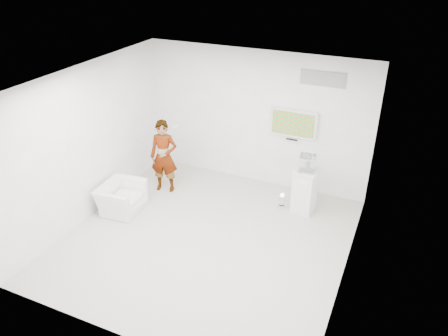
# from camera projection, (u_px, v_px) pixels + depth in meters

# --- Properties ---
(room) EXTENTS (5.01, 5.01, 3.00)m
(room) POSITION_uv_depth(u_px,v_px,m) (205.00, 168.00, 7.44)
(room) COLOR #B3ADA4
(room) RESTS_ON ground
(tv) EXTENTS (1.00, 0.08, 0.60)m
(tv) POSITION_uv_depth(u_px,v_px,m) (294.00, 123.00, 9.09)
(tv) COLOR silver
(tv) RESTS_ON room
(logo_decal) EXTENTS (0.90, 0.02, 0.30)m
(logo_decal) POSITION_uv_depth(u_px,v_px,m) (323.00, 79.00, 8.47)
(logo_decal) COLOR gray
(logo_decal) RESTS_ON room
(person) EXTENTS (0.67, 0.53, 1.63)m
(person) POSITION_uv_depth(u_px,v_px,m) (164.00, 156.00, 9.38)
(person) COLOR white
(person) RESTS_ON room
(armchair) EXTENTS (0.85, 0.96, 0.58)m
(armchair) POSITION_uv_depth(u_px,v_px,m) (121.00, 197.00, 8.89)
(armchair) COLOR white
(armchair) RESTS_ON room
(pedestal) EXTENTS (0.51, 0.51, 0.94)m
(pedestal) POSITION_uv_depth(u_px,v_px,m) (305.00, 191.00, 8.78)
(pedestal) COLOR silver
(pedestal) RESTS_ON room
(floor_uplight) EXTENTS (0.25, 0.25, 0.31)m
(floor_uplight) POSITION_uv_depth(u_px,v_px,m) (282.00, 201.00, 9.04)
(floor_uplight) COLOR silver
(floor_uplight) RESTS_ON room
(vitrine) EXTENTS (0.36, 0.36, 0.31)m
(vitrine) POSITION_uv_depth(u_px,v_px,m) (307.00, 163.00, 8.49)
(vitrine) COLOR silver
(vitrine) RESTS_ON pedestal
(console) EXTENTS (0.09, 0.16, 0.20)m
(console) POSITION_uv_depth(u_px,v_px,m) (307.00, 165.00, 8.51)
(console) COLOR silver
(console) RESTS_ON pedestal
(wii_remote) EXTENTS (0.04, 0.14, 0.04)m
(wii_remote) POSITION_uv_depth(u_px,v_px,m) (175.00, 126.00, 9.16)
(wii_remote) COLOR silver
(wii_remote) RESTS_ON person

